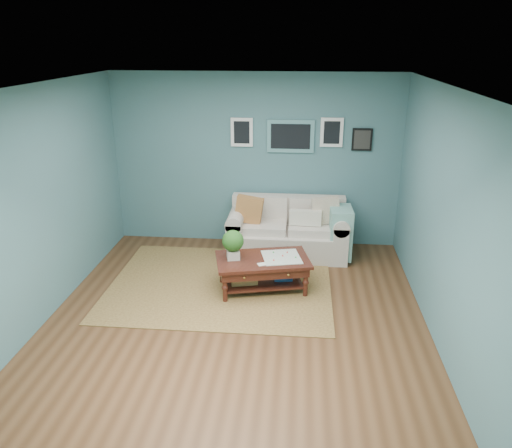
# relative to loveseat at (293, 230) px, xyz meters

# --- Properties ---
(room_shell) EXTENTS (5.00, 5.02, 2.70)m
(room_shell) POSITION_rel_loveseat_xyz_m (-0.61, -1.97, 0.97)
(room_shell) COLOR brown
(room_shell) RESTS_ON ground
(area_rug) EXTENTS (2.98, 2.38, 0.01)m
(area_rug) POSITION_rel_loveseat_xyz_m (-0.95, -1.14, -0.38)
(area_rug) COLOR brown
(area_rug) RESTS_ON ground
(loveseat) EXTENTS (1.86, 0.84, 0.95)m
(loveseat) POSITION_rel_loveseat_xyz_m (0.00, 0.00, 0.00)
(loveseat) COLOR beige
(loveseat) RESTS_ON ground
(coffee_table) EXTENTS (1.33, 0.96, 0.84)m
(coffee_table) POSITION_rel_loveseat_xyz_m (-0.43, -1.24, -0.01)
(coffee_table) COLOR black
(coffee_table) RESTS_ON ground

